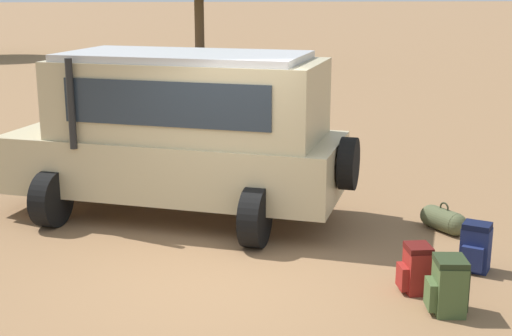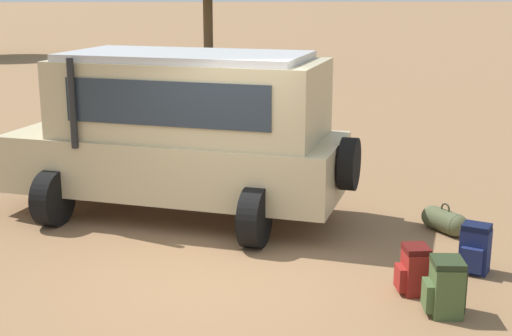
% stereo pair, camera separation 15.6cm
% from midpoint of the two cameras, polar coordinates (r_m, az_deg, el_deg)
% --- Properties ---
extents(ground_plane, '(320.00, 320.00, 0.00)m').
position_cam_midpoint_polar(ground_plane, '(8.61, -3.25, -8.62)').
color(ground_plane, olive).
extents(safari_vehicle, '(5.40, 3.78, 2.44)m').
position_cam_midpoint_polar(safari_vehicle, '(10.52, -5.50, 2.98)').
color(safari_vehicle, tan).
rests_on(safari_vehicle, ground_plane).
extents(backpack_beside_front_wheel, '(0.45, 0.42, 0.61)m').
position_cam_midpoint_polar(backpack_beside_front_wheel, '(7.83, 15.45, -9.19)').
color(backpack_beside_front_wheel, '#42562D').
rests_on(backpack_beside_front_wheel, ground_plane).
extents(backpack_cluster_center, '(0.38, 0.34, 0.56)m').
position_cam_midpoint_polar(backpack_cluster_center, '(8.26, 13.07, -7.97)').
color(backpack_cluster_center, maroon).
rests_on(backpack_cluster_center, ground_plane).
extents(backpack_near_rear_wheel, '(0.43, 0.44, 0.60)m').
position_cam_midpoint_polar(backpack_near_rear_wheel, '(9.02, 17.59, -6.21)').
color(backpack_near_rear_wheel, navy).
rests_on(backpack_near_rear_wheel, ground_plane).
extents(duffel_bag_low_black_case, '(0.52, 0.75, 0.42)m').
position_cam_midpoint_polar(duffel_bag_low_black_case, '(10.38, 15.27, -4.11)').
color(duffel_bag_low_black_case, '#4C5133').
rests_on(duffel_bag_low_black_case, ground_plane).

